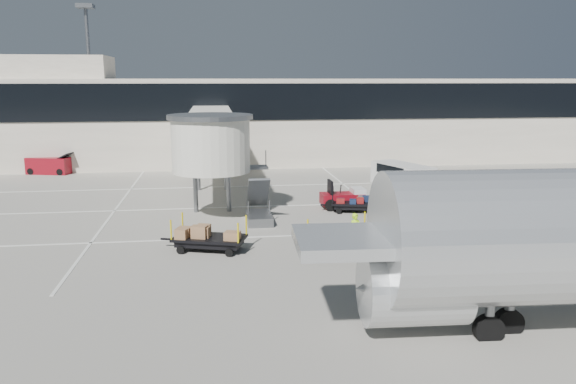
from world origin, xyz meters
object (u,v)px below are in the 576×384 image
(suitcase_cart, at_px, (357,203))
(minivan, at_px, (401,174))
(belt_loader, at_px, (50,166))
(ground_worker, at_px, (355,230))
(baggage_tug, at_px, (343,198))
(box_cart_far, at_px, (213,238))
(box_cart_near, at_px, (345,239))

(suitcase_cart, distance_m, minivan, 8.13)
(minivan, distance_m, belt_loader, 29.57)
(suitcase_cart, relative_size, ground_worker, 2.24)
(baggage_tug, xyz_separation_m, belt_loader, (-21.97, 16.08, 0.06))
(baggage_tug, bearing_deg, suitcase_cart, -64.50)
(suitcase_cart, distance_m, ground_worker, 7.38)
(box_cart_far, distance_m, belt_loader, 27.75)
(box_cart_far, height_order, belt_loader, belt_loader)
(minivan, bearing_deg, box_cart_near, -137.75)
(suitcase_cart, height_order, minivan, minivan)
(suitcase_cart, xyz_separation_m, minivan, (4.96, 6.41, 0.62))
(suitcase_cart, distance_m, box_cart_near, 8.30)
(baggage_tug, xyz_separation_m, ground_worker, (-1.34, -8.28, 0.19))
(baggage_tug, distance_m, box_cart_near, 9.27)
(baggage_tug, relative_size, minivan, 0.51)
(baggage_tug, bearing_deg, belt_loader, 142.69)
(minivan, bearing_deg, suitcase_cart, -147.58)
(box_cart_near, height_order, box_cart_far, box_cart_near)
(suitcase_cart, xyz_separation_m, box_cart_far, (-8.73, -6.82, 0.08))
(box_cart_far, relative_size, belt_loader, 1.02)
(box_cart_far, bearing_deg, belt_loader, 137.51)
(baggage_tug, height_order, ground_worker, baggage_tug)
(minivan, height_order, belt_loader, minivan)
(suitcase_cart, relative_size, box_cart_far, 0.90)
(box_cart_near, height_order, belt_loader, belt_loader)
(suitcase_cart, height_order, box_cart_near, box_cart_near)
(baggage_tug, height_order, suitcase_cart, baggage_tug)
(baggage_tug, height_order, minivan, minivan)
(ground_worker, distance_m, minivan, 15.18)
(box_cart_near, distance_m, belt_loader, 32.08)
(baggage_tug, height_order, box_cart_near, baggage_tug)
(suitcase_cart, distance_m, box_cart_far, 11.08)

